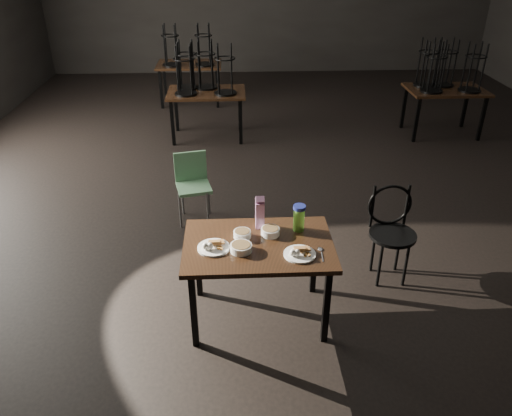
{
  "coord_description": "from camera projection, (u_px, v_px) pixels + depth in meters",
  "views": [
    {
      "loc": [
        -0.89,
        -5.86,
        2.94
      ],
      "look_at": [
        -0.71,
        -2.13,
        0.85
      ],
      "focal_mm": 35.0,
      "sensor_mm": 36.0,
      "label": 1
    }
  ],
  "objects": [
    {
      "name": "juice_carton",
      "position": [
        260.0,
        213.0,
        4.13
      ],
      "size": [
        0.07,
        0.07,
        0.29
      ],
      "color": "#821765",
      "rests_on": "main_table"
    },
    {
      "name": "main_table",
      "position": [
        258.0,
        251.0,
        4.02
      ],
      "size": [
        1.2,
        0.8,
        0.75
      ],
      "color": "black",
      "rests_on": "ground"
    },
    {
      "name": "bentwood_chair",
      "position": [
        391.0,
        226.0,
        4.62
      ],
      "size": [
        0.43,
        0.43,
        0.91
      ],
      "rotation": [
        0.0,
        0.0,
        0.02
      ],
      "color": "black",
      "rests_on": "ground"
    },
    {
      "name": "plate_left",
      "position": [
        213.0,
        246.0,
        3.9
      ],
      "size": [
        0.26,
        0.26,
        0.08
      ],
      "color": "white",
      "rests_on": "main_table"
    },
    {
      "name": "bowl_far",
      "position": [
        270.0,
        231.0,
        4.08
      ],
      "size": [
        0.15,
        0.15,
        0.06
      ],
      "color": "white",
      "rests_on": "main_table"
    },
    {
      "name": "spoon",
      "position": [
        320.0,
        250.0,
        3.89
      ],
      "size": [
        0.04,
        0.2,
        0.01
      ],
      "color": "silver",
      "rests_on": "main_table"
    },
    {
      "name": "water_bottle",
      "position": [
        299.0,
        218.0,
        4.1
      ],
      "size": [
        0.11,
        0.11,
        0.23
      ],
      "color": "#74D03D",
      "rests_on": "main_table"
    },
    {
      "name": "bowl_near",
      "position": [
        242.0,
        234.0,
        4.05
      ],
      "size": [
        0.14,
        0.14,
        0.06
      ],
      "color": "white",
      "rests_on": "main_table"
    },
    {
      "name": "plate_right",
      "position": [
        300.0,
        253.0,
        3.82
      ],
      "size": [
        0.25,
        0.25,
        0.08
      ],
      "color": "white",
      "rests_on": "main_table"
    },
    {
      "name": "bg_table_right",
      "position": [
        445.0,
        85.0,
        7.82
      ],
      "size": [
        1.2,
        0.8,
        1.48
      ],
      "color": "black",
      "rests_on": "ground"
    },
    {
      "name": "school_chair",
      "position": [
        193.0,
        181.0,
        5.6
      ],
      "size": [
        0.43,
        0.43,
        0.78
      ],
      "rotation": [
        0.0,
        0.0,
        0.22
      ],
      "color": "#69A473",
      "rests_on": "ground"
    },
    {
      "name": "bg_table_far",
      "position": [
        189.0,
        64.0,
        9.29
      ],
      "size": [
        1.2,
        0.8,
        1.48
      ],
      "color": "black",
      "rests_on": "ground"
    },
    {
      "name": "bowl_big",
      "position": [
        241.0,
        248.0,
        3.87
      ],
      "size": [
        0.17,
        0.17,
        0.06
      ],
      "color": "white",
      "rests_on": "main_table"
    },
    {
      "name": "bg_table_left",
      "position": [
        204.0,
        88.0,
        7.7
      ],
      "size": [
        1.2,
        0.8,
        1.48
      ],
      "color": "black",
      "rests_on": "ground"
    }
  ]
}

